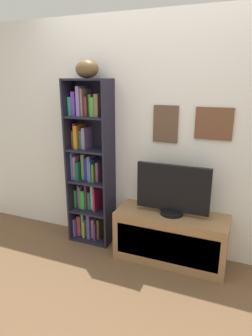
% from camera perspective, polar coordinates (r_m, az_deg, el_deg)
% --- Properties ---
extents(ground, '(5.20, 5.20, 0.04)m').
position_cam_1_polar(ground, '(2.57, -3.65, -26.45)').
color(ground, brown).
extents(back_wall, '(4.80, 0.08, 2.34)m').
position_cam_1_polar(back_wall, '(2.99, 5.47, 5.64)').
color(back_wall, silver).
rests_on(back_wall, ground).
extents(bookshelf, '(0.46, 0.27, 1.74)m').
position_cam_1_polar(bookshelf, '(3.20, -7.09, 0.43)').
color(bookshelf, black).
rests_on(bookshelf, ground).
extents(football, '(0.33, 0.27, 0.17)m').
position_cam_1_polar(football, '(3.03, -7.51, 18.30)').
color(football, brown).
rests_on(football, bookshelf).
extents(tv_stand, '(1.07, 0.40, 0.50)m').
position_cam_1_polar(tv_stand, '(3.03, 8.52, -12.96)').
color(tv_stand, '#936A43').
rests_on(tv_stand, ground).
extents(television, '(0.69, 0.22, 0.49)m').
position_cam_1_polar(television, '(2.82, 8.94, -4.31)').
color(television, black).
rests_on(television, tv_stand).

